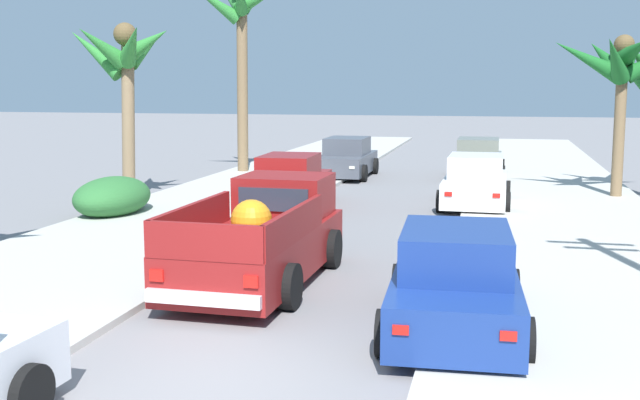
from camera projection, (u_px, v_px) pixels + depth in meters
The scene contains 15 objects.
ground_plane at pixel (223, 380), 9.32m from camera, with size 160.00×160.00×0.00m, color slate.
sidewalk_left at pixel (207, 208), 21.96m from camera, with size 5.26×60.00×0.12m, color #B2AFA8.
sidewalk_right at pixel (563, 221), 19.77m from camera, with size 5.26×60.00×0.12m, color #B2AFA8.
curb_left at pixel (247, 210), 21.69m from camera, with size 0.16×60.00×0.10m, color silver.
curb_right at pixel (514, 220), 20.04m from camera, with size 0.16×60.00×0.10m, color silver.
pickup_truck at pixel (263, 239), 13.92m from camera, with size 2.30×5.25×1.80m.
car_left_near at pixel (475, 183), 22.45m from camera, with size 2.06×4.28×1.54m.
car_right_near at pixel (455, 283), 11.11m from camera, with size 2.18×4.33×1.54m.
car_left_mid at pixel (290, 182), 22.50m from camera, with size 2.12×4.30×1.54m.
car_right_mid at pixel (347, 159), 29.66m from camera, with size 2.04×4.27×1.54m.
car_right_far at pixel (478, 160), 29.31m from camera, with size 2.03×4.26×1.54m.
palm_tree_left_fore at pixel (124, 59), 23.07m from camera, with size 3.43×3.41×5.42m.
palm_tree_right_fore at pixel (241, 23), 29.96m from camera, with size 3.91×3.40×7.61m.
palm_tree_right_mid at pixel (622, 65), 23.34m from camera, with size 4.36×3.30×5.14m.
hedge_bush at pixel (113, 197), 20.72m from camera, with size 1.80×2.80×1.10m, color #2D6B33.
Camera 1 is at (3.16, -8.38, 3.58)m, focal length 42.87 mm.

